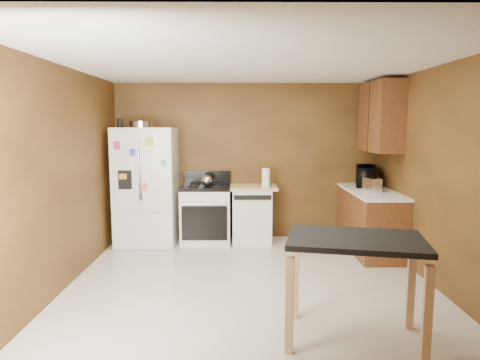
{
  "coord_description": "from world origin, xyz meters",
  "views": [
    {
      "loc": [
        -0.16,
        -4.66,
        1.84
      ],
      "look_at": [
        -0.11,
        0.85,
        1.13
      ],
      "focal_mm": 32.0,
      "sensor_mm": 36.0,
      "label": 1
    }
  ],
  "objects_px": {
    "toaster": "(372,185)",
    "gas_range": "(206,213)",
    "dishwasher": "(252,213)",
    "roasting_pan": "(142,124)",
    "green_canister": "(269,183)",
    "refrigerator": "(146,186)",
    "island": "(355,254)",
    "paper_towel": "(266,178)",
    "kettle": "(207,180)",
    "pen_cup": "(120,123)",
    "microwave": "(366,177)"
  },
  "relations": [
    {
      "from": "toaster",
      "to": "gas_range",
      "type": "bearing_deg",
      "value": 153.34
    },
    {
      "from": "gas_range",
      "to": "dishwasher",
      "type": "distance_m",
      "value": 0.72
    },
    {
      "from": "roasting_pan",
      "to": "green_canister",
      "type": "bearing_deg",
      "value": 2.42
    },
    {
      "from": "dishwasher",
      "to": "refrigerator",
      "type": "bearing_deg",
      "value": -177.01
    },
    {
      "from": "island",
      "to": "refrigerator",
      "type": "bearing_deg",
      "value": 128.09
    },
    {
      "from": "paper_towel",
      "to": "refrigerator",
      "type": "bearing_deg",
      "value": 179.73
    },
    {
      "from": "paper_towel",
      "to": "dishwasher",
      "type": "bearing_deg",
      "value": 156.03
    },
    {
      "from": "kettle",
      "to": "dishwasher",
      "type": "bearing_deg",
      "value": 6.59
    },
    {
      "from": "pen_cup",
      "to": "dishwasher",
      "type": "bearing_deg",
      "value": 5.98
    },
    {
      "from": "roasting_pan",
      "to": "toaster",
      "type": "distance_m",
      "value": 3.52
    },
    {
      "from": "paper_towel",
      "to": "toaster",
      "type": "height_order",
      "value": "paper_towel"
    },
    {
      "from": "refrigerator",
      "to": "roasting_pan",
      "type": "bearing_deg",
      "value": 153.79
    },
    {
      "from": "paper_towel",
      "to": "microwave",
      "type": "distance_m",
      "value": 1.54
    },
    {
      "from": "gas_range",
      "to": "green_canister",
      "type": "bearing_deg",
      "value": 2.77
    },
    {
      "from": "refrigerator",
      "to": "gas_range",
      "type": "bearing_deg",
      "value": 3.81
    },
    {
      "from": "pen_cup",
      "to": "island",
      "type": "xyz_separation_m",
      "value": [
        2.73,
        -2.93,
        -1.11
      ]
    },
    {
      "from": "roasting_pan",
      "to": "green_canister",
      "type": "relative_size",
      "value": 3.76
    },
    {
      "from": "kettle",
      "to": "refrigerator",
      "type": "bearing_deg",
      "value": -179.74
    },
    {
      "from": "paper_towel",
      "to": "pen_cup",
      "type": "bearing_deg",
      "value": -177.04
    },
    {
      "from": "refrigerator",
      "to": "gas_range",
      "type": "height_order",
      "value": "refrigerator"
    },
    {
      "from": "microwave",
      "to": "island",
      "type": "height_order",
      "value": "microwave"
    },
    {
      "from": "refrigerator",
      "to": "pen_cup",
      "type": "bearing_deg",
      "value": -160.49
    },
    {
      "from": "roasting_pan",
      "to": "pen_cup",
      "type": "distance_m",
      "value": 0.33
    },
    {
      "from": "kettle",
      "to": "paper_towel",
      "type": "bearing_deg",
      "value": -0.82
    },
    {
      "from": "roasting_pan",
      "to": "refrigerator",
      "type": "relative_size",
      "value": 0.21
    },
    {
      "from": "paper_towel",
      "to": "kettle",
      "type": "bearing_deg",
      "value": 179.18
    },
    {
      "from": "toaster",
      "to": "island",
      "type": "distance_m",
      "value": 2.69
    },
    {
      "from": "gas_range",
      "to": "microwave",
      "type": "bearing_deg",
      "value": -1.85
    },
    {
      "from": "paper_towel",
      "to": "green_canister",
      "type": "relative_size",
      "value": 2.84
    },
    {
      "from": "pen_cup",
      "to": "dishwasher",
      "type": "relative_size",
      "value": 0.15
    },
    {
      "from": "refrigerator",
      "to": "dishwasher",
      "type": "height_order",
      "value": "refrigerator"
    },
    {
      "from": "pen_cup",
      "to": "toaster",
      "type": "relative_size",
      "value": 0.51
    },
    {
      "from": "roasting_pan",
      "to": "kettle",
      "type": "distance_m",
      "value": 1.31
    },
    {
      "from": "roasting_pan",
      "to": "pen_cup",
      "type": "bearing_deg",
      "value": -153.07
    },
    {
      "from": "pen_cup",
      "to": "kettle",
      "type": "xyz_separation_m",
      "value": [
        1.27,
        0.13,
        -0.88
      ]
    },
    {
      "from": "kettle",
      "to": "microwave",
      "type": "relative_size",
      "value": 0.33
    },
    {
      "from": "paper_towel",
      "to": "green_canister",
      "type": "xyz_separation_m",
      "value": [
        0.05,
        0.12,
        -0.09
      ]
    },
    {
      "from": "toaster",
      "to": "microwave",
      "type": "bearing_deg",
      "value": 70.43
    },
    {
      "from": "roasting_pan",
      "to": "dishwasher",
      "type": "xyz_separation_m",
      "value": [
        1.68,
        0.06,
        -1.39
      ]
    },
    {
      "from": "paper_towel",
      "to": "island",
      "type": "distance_m",
      "value": 3.1
    },
    {
      "from": "paper_towel",
      "to": "gas_range",
      "type": "height_order",
      "value": "paper_towel"
    },
    {
      "from": "microwave",
      "to": "kettle",
      "type": "bearing_deg",
      "value": 103.05
    },
    {
      "from": "kettle",
      "to": "island",
      "type": "relative_size",
      "value": 0.14
    },
    {
      "from": "refrigerator",
      "to": "gas_range",
      "type": "xyz_separation_m",
      "value": [
        0.91,
        0.06,
        -0.44
      ]
    },
    {
      "from": "paper_towel",
      "to": "microwave",
      "type": "bearing_deg",
      "value": -0.39
    },
    {
      "from": "roasting_pan",
      "to": "gas_range",
      "type": "xyz_separation_m",
      "value": [
        0.96,
        0.03,
        -1.39
      ]
    },
    {
      "from": "paper_towel",
      "to": "green_canister",
      "type": "bearing_deg",
      "value": 65.7
    },
    {
      "from": "roasting_pan",
      "to": "toaster",
      "type": "relative_size",
      "value": 1.43
    },
    {
      "from": "microwave",
      "to": "island",
      "type": "distance_m",
      "value": 3.2
    },
    {
      "from": "refrigerator",
      "to": "gas_range",
      "type": "relative_size",
      "value": 1.64
    }
  ]
}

